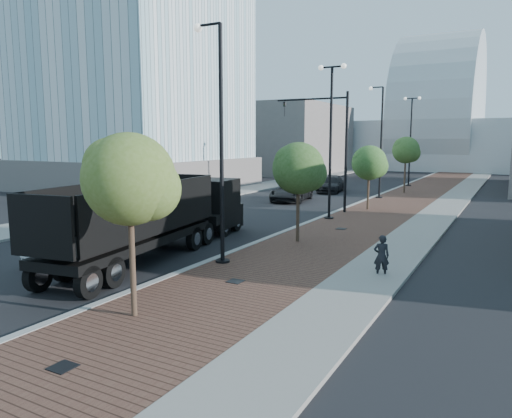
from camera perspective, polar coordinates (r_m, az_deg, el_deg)
The scene contains 24 objects.
sidewalk at distance 46.07m, azimuth 19.91°, elevation 1.78°, with size 7.00×140.00×0.12m, color #4C2D23.
concrete_strip at distance 45.74m, azimuth 23.25°, elevation 1.57°, with size 2.40×140.00×0.13m, color slate.
curb at distance 46.73m, azimuth 15.67°, elevation 2.06°, with size 0.30×140.00×0.14m, color gray.
west_sidewalk at distance 51.24m, azimuth 1.37°, elevation 2.88°, with size 4.00×140.00×0.12m, color slate.
dump_truck at distance 22.07m, azimuth -9.19°, elevation -0.92°, with size 4.30×13.53×3.28m.
white_sedan at distance 20.71m, azimuth -19.88°, elevation -3.67°, with size 1.61×4.61×1.52m, color white.
dark_car_mid at distance 38.36m, azimuth 4.27°, elevation 2.08°, with size 2.48×5.38×1.50m, color black.
dark_car_far at distance 45.46m, azimuth 9.00°, elevation 2.94°, with size 2.05×5.04×1.46m, color black.
pedestrian at distance 17.59m, azimuth 14.83°, elevation -5.49°, with size 0.56×0.37×1.53m, color black.
streetlight_1 at distance 18.28m, azimuth -4.46°, elevation 6.60°, with size 1.44×0.56×9.21m.
streetlight_2 at distance 29.02m, azimuth 8.95°, elevation 8.08°, with size 1.72×0.56×9.28m.
streetlight_3 at distance 40.54m, azimuth 14.62°, elevation 7.26°, with size 1.44×0.56×9.21m.
streetlight_4 at distance 52.23m, azimuth 18.05°, elevation 7.81°, with size 1.72×0.56×9.28m.
traffic_mast at distance 32.15m, azimuth 9.27°, elevation 8.37°, with size 5.09×0.20×8.00m.
tree_0 at distance 12.89m, azimuth -14.76°, elevation 3.42°, with size 2.49×2.46×5.08m.
tree_1 at distance 22.19m, azimuth 5.25°, elevation 4.85°, with size 2.47×2.43×4.79m.
tree_2 at distance 33.53m, azimuth 13.52°, elevation 5.40°, with size 2.42×2.38×4.53m.
tree_3 at distance 45.19m, azimuth 17.63°, elevation 6.75°, with size 2.45×2.42×5.20m.
tower_podium at distance 50.91m, azimuth -13.98°, elevation 4.23°, with size 19.00×19.00×3.00m, color #69615E.
convention_center at distance 91.15m, azimuth 21.16°, elevation 8.43°, with size 50.00×30.00×50.00m.
commercial_block_nw at distance 72.05m, azimuth 3.80°, elevation 8.35°, with size 14.00×20.00×10.00m, color slate.
utility_cover_0 at distance 11.29m, azimuth -22.19°, elevation -17.16°, with size 0.50×0.50×0.02m, color black.
utility_cover_1 at distance 16.26m, azimuth -2.50°, elevation -8.67°, with size 0.50×0.50×0.02m, color black.
utility_cover_2 at distance 26.03m, azimuth 10.19°, elevation -2.35°, with size 0.50×0.50×0.02m, color black.
Camera 1 is at (10.50, -5.28, 4.86)m, focal length 33.30 mm.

